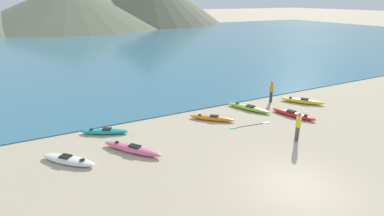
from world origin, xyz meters
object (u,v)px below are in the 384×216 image
at_px(kayak_on_sand_5, 132,149).
at_px(kayak_on_sand_6, 293,114).
at_px(kayak_on_sand_2, 248,108).
at_px(person_near_foreground, 298,125).
at_px(person_near_waterline, 272,90).
at_px(kayak_on_sand_0, 68,160).
at_px(kayak_on_sand_1, 302,101).
at_px(kayak_on_sand_4, 212,118).
at_px(loose_paddle, 250,125).
at_px(kayak_on_sand_3, 105,131).

height_order(kayak_on_sand_5, kayak_on_sand_6, kayak_on_sand_5).
xyz_separation_m(kayak_on_sand_2, kayak_on_sand_6, (1.92, -2.44, 0.01)).
xyz_separation_m(person_near_foreground, person_near_waterline, (3.33, 5.94, -0.03)).
height_order(person_near_foreground, person_near_waterline, person_near_foreground).
height_order(kayak_on_sand_0, person_near_waterline, person_near_waterline).
bearing_deg(kayak_on_sand_1, person_near_waterline, 146.40).
height_order(kayak_on_sand_4, loose_paddle, kayak_on_sand_4).
height_order(kayak_on_sand_4, kayak_on_sand_5, kayak_on_sand_5).
distance_m(kayak_on_sand_4, loose_paddle, 2.54).
distance_m(kayak_on_sand_4, person_near_waterline, 6.12).
xyz_separation_m(kayak_on_sand_2, kayak_on_sand_4, (-3.37, -0.50, 0.00)).
distance_m(kayak_on_sand_2, kayak_on_sand_5, 9.61).
xyz_separation_m(kayak_on_sand_0, person_near_foreground, (11.69, -3.36, 0.82)).
bearing_deg(kayak_on_sand_4, kayak_on_sand_0, -170.76).
xyz_separation_m(person_near_foreground, loose_paddle, (-0.96, 2.94, -0.95)).
bearing_deg(kayak_on_sand_3, kayak_on_sand_2, -3.49).
bearing_deg(person_near_foreground, loose_paddle, 108.02).
distance_m(kayak_on_sand_6, person_near_foreground, 4.00).
relative_size(kayak_on_sand_4, loose_paddle, 0.94).
bearing_deg(kayak_on_sand_5, loose_paddle, -0.58).
bearing_deg(person_near_waterline, kayak_on_sand_6, -102.52).
relative_size(kayak_on_sand_5, person_near_waterline, 1.94).
bearing_deg(kayak_on_sand_6, kayak_on_sand_4, 159.82).
relative_size(person_near_foreground, loose_paddle, 0.61).
bearing_deg(loose_paddle, kayak_on_sand_2, 54.92).
bearing_deg(kayak_on_sand_2, kayak_on_sand_0, -170.97).
height_order(kayak_on_sand_1, kayak_on_sand_6, kayak_on_sand_1).
relative_size(kayak_on_sand_4, person_near_foreground, 1.55).
distance_m(kayak_on_sand_2, person_near_foreground, 5.45).
bearing_deg(loose_paddle, kayak_on_sand_6, -0.78).
relative_size(kayak_on_sand_1, person_near_waterline, 1.79).
bearing_deg(kayak_on_sand_4, loose_paddle, -48.36).
bearing_deg(kayak_on_sand_5, kayak_on_sand_3, 105.07).
distance_m(kayak_on_sand_1, kayak_on_sand_5, 14.00).
relative_size(kayak_on_sand_2, loose_paddle, 1.20).
relative_size(kayak_on_sand_0, kayak_on_sand_5, 0.84).
height_order(kayak_on_sand_1, kayak_on_sand_5, kayak_on_sand_5).
bearing_deg(kayak_on_sand_6, kayak_on_sand_2, 128.16).
height_order(kayak_on_sand_0, kayak_on_sand_5, kayak_on_sand_5).
xyz_separation_m(kayak_on_sand_0, kayak_on_sand_3, (2.30, 2.59, -0.01)).
bearing_deg(person_near_foreground, kayak_on_sand_0, 163.95).
height_order(kayak_on_sand_3, loose_paddle, kayak_on_sand_3).
bearing_deg(kayak_on_sand_1, loose_paddle, -164.96).
height_order(kayak_on_sand_5, person_near_waterline, person_near_waterline).
xyz_separation_m(kayak_on_sand_4, kayak_on_sand_5, (-5.96, -1.82, 0.03)).
bearing_deg(kayak_on_sand_1, kayak_on_sand_4, 178.48).
relative_size(kayak_on_sand_1, kayak_on_sand_4, 1.12).
xyz_separation_m(kayak_on_sand_1, kayak_on_sand_3, (-14.70, 1.33, -0.03)).
relative_size(kayak_on_sand_1, loose_paddle, 1.06).
height_order(kayak_on_sand_4, person_near_foreground, person_near_foreground).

